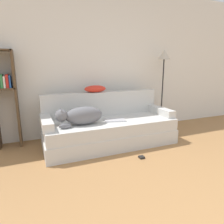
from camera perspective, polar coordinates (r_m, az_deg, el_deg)
name	(u,v)px	position (r m, az deg, el deg)	size (l,w,h in m)	color
wall_back	(101,62)	(3.89, -3.24, 13.96)	(7.98, 0.06, 2.70)	silver
couch	(110,132)	(3.35, -0.63, -5.73)	(2.14, 0.87, 0.42)	silver
couch_backrest	(102,104)	(3.58, -2.84, 2.44)	(2.10, 0.15, 0.41)	silver
couch_arm_left	(46,123)	(3.05, -18.23, -2.89)	(0.15, 0.68, 0.12)	silver
couch_arm_right	(160,111)	(3.75, 13.65, 0.30)	(0.15, 0.68, 0.12)	silver
dog	(81,116)	(3.01, -8.97, -1.07)	(0.71, 0.27, 0.28)	slate
laptop	(115,120)	(3.24, 0.84, -2.29)	(0.38, 0.29, 0.02)	#B7B7BC
throw_pillow	(95,89)	(3.51, -4.84, 6.62)	(0.38, 0.22, 0.12)	red
bookshelf	(5,94)	(3.52, -28.32, 4.67)	(0.35, 0.26, 1.53)	#4C3823
floor_lamp	(164,65)	(4.21, 14.57, 12.80)	(0.25, 0.25, 1.60)	#232326
power_adapter	(142,157)	(2.95, 8.45, -12.65)	(0.07, 0.07, 0.03)	black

